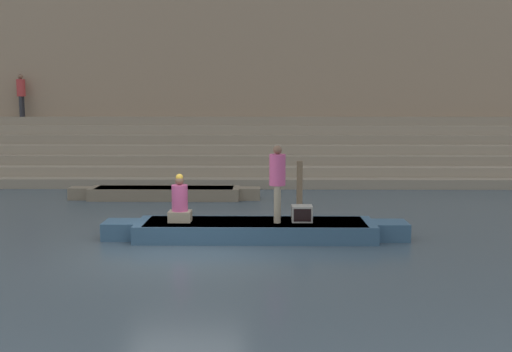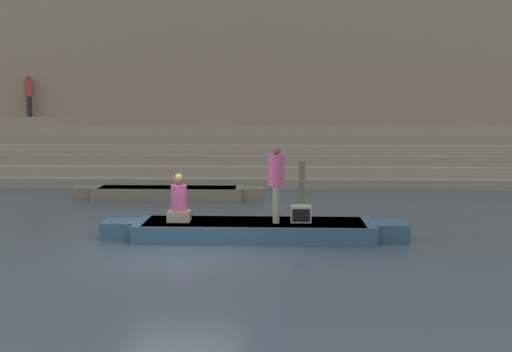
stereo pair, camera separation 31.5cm
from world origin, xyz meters
name	(u,v)px [view 1 (the left image)]	position (x,y,z in m)	size (l,w,h in m)	color
ground_plane	(183,253)	(0.00, 0.00, 0.00)	(120.00, 120.00, 0.00)	#3D4C56
ghat_steps	(222,157)	(0.00, 11.98, 0.87)	(36.00, 4.89, 2.44)	gray
back_wall	(226,79)	(0.00, 14.33, 4.07)	(34.20, 1.28, 8.19)	#937A60
rowboat_main	(255,229)	(1.49, 1.29, 0.22)	(6.97, 1.50, 0.40)	#33516B
person_standing	(277,178)	(1.99, 1.24, 1.41)	(0.37, 0.37, 1.76)	gray
person_rowing	(180,203)	(-0.24, 1.26, 0.84)	(0.51, 0.40, 1.11)	gray
tv_set	(302,213)	(2.56, 1.31, 0.59)	(0.47, 0.42, 0.37)	#9E998E
moored_boat_shore	(165,193)	(-1.49, 6.71, 0.21)	(6.11, 1.00, 0.38)	#756651
mooring_post	(300,183)	(2.76, 5.60, 0.68)	(0.18, 0.18, 1.35)	brown
person_on_steps	(21,92)	(-8.66, 13.38, 3.47)	(0.36, 0.36, 1.80)	#28282D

